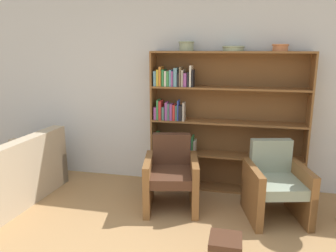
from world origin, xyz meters
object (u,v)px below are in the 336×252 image
Objects in this scene: bowl_slate at (186,45)px; armchair_cushioned at (276,184)px; footstool at (225,244)px; couch at (0,182)px; bowl_stoneware at (233,48)px; armchair_leather at (171,176)px; bowl_cream at (280,47)px; bookshelf at (211,125)px.

armchair_cushioned is at bearing -29.10° from bowl_slate.
armchair_cushioned reaches higher than footstool.
couch is 2.07× the size of armchair_cushioned.
bowl_stoneware is at bearing 91.81° from footstool.
bowl_stoneware is at bearing -62.97° from armchair_cushioned.
armchair_leather and armchair_cushioned have the same top height.
bowl_stoneware is 0.96× the size of footstool.
bowl_cream is at bearing 73.37° from footstool.
bookshelf is at bearing -132.92° from armchair_leather.
bowl_slate is 0.74× the size of bowl_stoneware.
bowl_slate is 0.24× the size of armchair_leather.
bowl_slate reaches higher than armchair_cushioned.
footstool is (0.72, -1.07, -0.16)m from armchair_leather.
armchair_cushioned is at bearing 64.46° from footstool.
bookshelf is 6.90× the size of footstool.
bowl_slate reaches higher than bookshelf.
footstool is at bearing -106.63° from bowl_cream.
bowl_cream is (0.57, 0.00, 0.01)m from bowl_stoneware.
bowl_cream reaches higher than footstool.
bookshelf is 1.89m from footstool.
armchair_leather is 1.00× the size of armchair_cushioned.
bowl_slate is at bearing -59.90° from couch.
bookshelf reaches higher than couch.
couch is at bearing 0.71° from armchair_leather.
bowl_slate is 0.60m from bowl_stoneware.
bowl_slate is 2.52m from footstool.
bowl_slate is at bearing 180.00° from bowl_cream.
footstool is at bearing -69.07° from bowl_slate.
bowl_cream reaches higher than bookshelf.
couch is (-2.76, -1.09, -1.63)m from bowl_stoneware.
armchair_cushioned is (1.23, -0.00, 0.00)m from armchair_leather.
bookshelf is 1.17m from armchair_cushioned.
footstool is (0.66, -1.72, -1.73)m from bowl_slate.
couch is at bearing -156.20° from bookshelf.
bowl_slate is at bearing -177.29° from bookshelf.
couch is at bearing -153.19° from bowl_slate.
bookshelf reaches higher than armchair_cushioned.
armchair_cushioned is (3.33, 0.44, 0.10)m from couch.
bookshelf is at bearing -62.90° from couch.
bowl_cream is at bearing -68.58° from couch.
bookshelf is at bearing 176.23° from bowl_stoneware.
bowl_cream is 2.48m from footstool.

